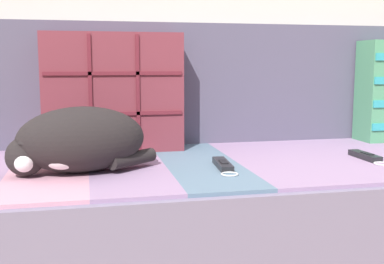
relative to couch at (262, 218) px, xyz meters
The scene contains 6 objects.
couch is the anchor object (origin of this frame).
sofa_backrest 0.57m from the couch, 90.00° to the left, with size 2.11×0.14×0.45m.
throw_pillow_quilted 0.66m from the couch, 155.16° to the left, with size 0.48×0.14×0.41m.
sleeping_cat 0.67m from the couch, 169.71° to the right, with size 0.42×0.28×0.18m.
game_remote_near 0.39m from the couch, 19.94° to the right, with size 0.05×0.19×0.02m.
game_remote_far 0.32m from the couch, 141.47° to the right, with size 0.06×0.20×0.02m.
Camera 1 is at (-0.56, -1.35, 0.72)m, focal length 45.00 mm.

